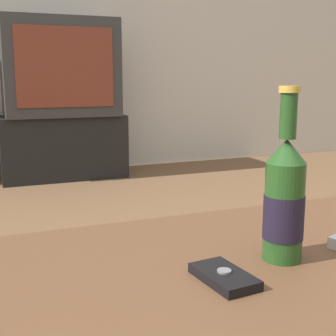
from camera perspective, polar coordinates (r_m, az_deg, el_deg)
The scene contains 5 objects.
coffee_table at distance 0.71m, azimuth 5.49°, elevation -18.17°, with size 1.20×0.65×0.42m.
tv_stand at distance 3.38m, azimuth -12.68°, elevation 2.57°, with size 0.85×0.39×0.44m.
television at distance 3.34m, azimuth -13.07°, elevation 11.81°, with size 0.76×0.47×0.65m.
beer_bottle at distance 0.75m, azimuth 13.99°, elevation -3.84°, with size 0.06×0.06×0.27m.
cell_phone at distance 0.69m, azimuth 6.93°, elevation -13.05°, with size 0.07×0.11×0.02m.
Camera 1 is at (-0.29, -0.55, 0.70)m, focal length 50.00 mm.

